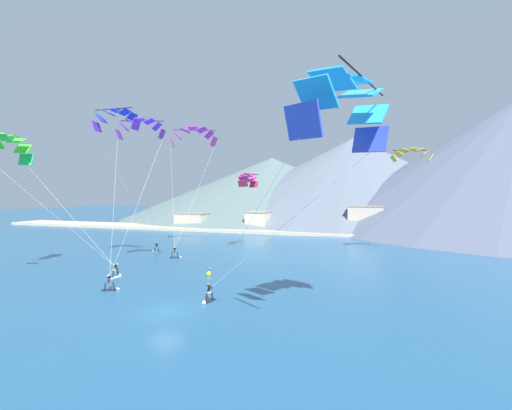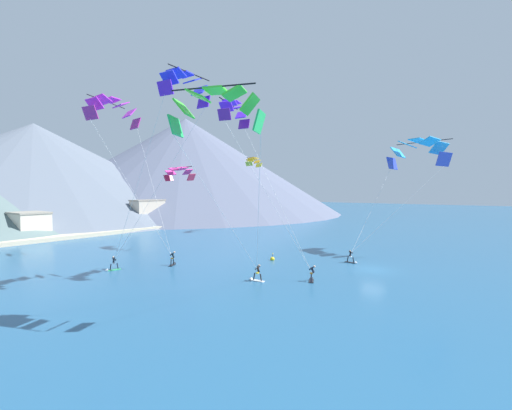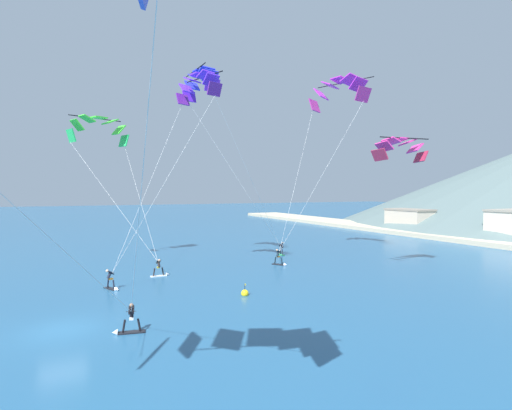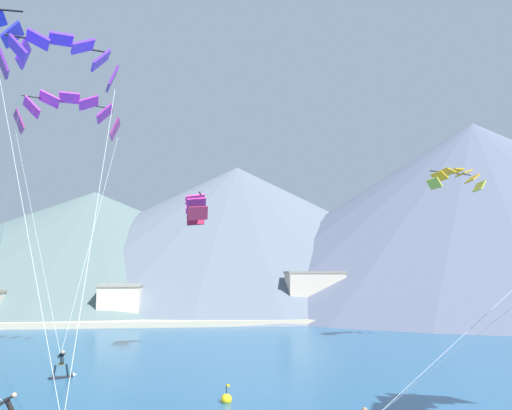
{
  "view_description": "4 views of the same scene",
  "coord_description": "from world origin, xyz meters",
  "px_view_note": "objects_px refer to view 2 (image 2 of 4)",
  "views": [
    {
      "loc": [
        15.42,
        -23.15,
        9.3
      ],
      "look_at": [
        3.15,
        12.92,
        8.12
      ],
      "focal_mm": 24.0,
      "sensor_mm": 36.0,
      "label": 1
    },
    {
      "loc": [
        -39.03,
        -11.94,
        9.06
      ],
      "look_at": [
        -3.13,
        14.19,
        7.12
      ],
      "focal_mm": 24.0,
      "sensor_mm": 36.0,
      "label": 2
    },
    {
      "loc": [
        24.39,
        0.26,
        7.75
      ],
      "look_at": [
        -2.9,
        13.32,
        6.66
      ],
      "focal_mm": 28.0,
      "sensor_mm": 36.0,
      "label": 3
    },
    {
      "loc": [
        -4.91,
        -17.37,
        6.49
      ],
      "look_at": [
        -0.76,
        12.77,
        10.1
      ],
      "focal_mm": 40.0,
      "sensor_mm": 36.0,
      "label": 4
    }
  ],
  "objects_px": {
    "parafoil_kite_far_left": "(185,85)",
    "parafoil_kite_distant_high_outer": "(179,172)",
    "parafoil_kite_mid_center": "(113,109)",
    "parafoil_kite_far_right": "(417,150)",
    "kitesurfer_far_left": "(112,266)",
    "race_marker_buoy": "(272,259)",
    "kitesurfer_far_right": "(352,259)",
    "kitesurfer_near_trail": "(256,276)",
    "parafoil_kite_distant_low_drift": "(254,161)",
    "kitesurfer_near_lead": "(312,276)",
    "kitesurfer_mid_center": "(173,260)",
    "parafoil_kite_near_trail": "(216,107)",
    "parafoil_kite_near_lead": "(235,111)"
  },
  "relations": [
    {
      "from": "parafoil_kite_mid_center",
      "to": "kitesurfer_far_left",
      "type": "bearing_deg",
      "value": -124.89
    },
    {
      "from": "parafoil_kite_near_lead",
      "to": "parafoil_kite_far_right",
      "type": "distance_m",
      "value": 28.1
    },
    {
      "from": "kitesurfer_far_right",
      "to": "parafoil_kite_far_right",
      "type": "relative_size",
      "value": 0.12
    },
    {
      "from": "parafoil_kite_far_right",
      "to": "kitesurfer_near_lead",
      "type": "bearing_deg",
      "value": 166.76
    },
    {
      "from": "kitesurfer_near_lead",
      "to": "kitesurfer_mid_center",
      "type": "distance_m",
      "value": 17.21
    },
    {
      "from": "parafoil_kite_far_right",
      "to": "parafoil_kite_distant_low_drift",
      "type": "xyz_separation_m",
      "value": [
        7.08,
        34.11,
        0.68
      ]
    },
    {
      "from": "kitesurfer_far_left",
      "to": "race_marker_buoy",
      "type": "bearing_deg",
      "value": -37.08
    },
    {
      "from": "parafoil_kite_far_left",
      "to": "race_marker_buoy",
      "type": "distance_m",
      "value": 23.47
    },
    {
      "from": "kitesurfer_near_lead",
      "to": "parafoil_kite_mid_center",
      "type": "xyz_separation_m",
      "value": [
        -5.41,
        25.83,
        19.04
      ]
    },
    {
      "from": "kitesurfer_near_trail",
      "to": "race_marker_buoy",
      "type": "height_order",
      "value": "kitesurfer_near_trail"
    },
    {
      "from": "kitesurfer_mid_center",
      "to": "race_marker_buoy",
      "type": "relative_size",
      "value": 1.74
    },
    {
      "from": "parafoil_kite_distant_low_drift",
      "to": "race_marker_buoy",
      "type": "bearing_deg",
      "value": -139.01
    },
    {
      "from": "parafoil_kite_near_lead",
      "to": "kitesurfer_near_trail",
      "type": "bearing_deg",
      "value": -103.12
    },
    {
      "from": "kitesurfer_near_trail",
      "to": "kitesurfer_far_right",
      "type": "distance_m",
      "value": 14.55
    },
    {
      "from": "kitesurfer_far_left",
      "to": "parafoil_kite_distant_high_outer",
      "type": "distance_m",
      "value": 18.83
    },
    {
      "from": "parafoil_kite_far_left",
      "to": "parafoil_kite_far_right",
      "type": "xyz_separation_m",
      "value": [
        29.89,
        -15.05,
        -4.44
      ]
    },
    {
      "from": "parafoil_kite_far_left",
      "to": "race_marker_buoy",
      "type": "height_order",
      "value": "parafoil_kite_far_left"
    },
    {
      "from": "kitesurfer_far_right",
      "to": "parafoil_kite_mid_center",
      "type": "relative_size",
      "value": 0.09
    },
    {
      "from": "parafoil_kite_near_trail",
      "to": "parafoil_kite_distant_low_drift",
      "type": "height_order",
      "value": "parafoil_kite_distant_low_drift"
    },
    {
      "from": "kitesurfer_near_lead",
      "to": "kitesurfer_far_right",
      "type": "bearing_deg",
      "value": -1.42
    },
    {
      "from": "parafoil_kite_far_left",
      "to": "parafoil_kite_distant_high_outer",
      "type": "height_order",
      "value": "parafoil_kite_far_left"
    },
    {
      "from": "kitesurfer_far_right",
      "to": "race_marker_buoy",
      "type": "relative_size",
      "value": 1.75
    },
    {
      "from": "kitesurfer_near_trail",
      "to": "parafoil_kite_far_left",
      "type": "relative_size",
      "value": 0.09
    },
    {
      "from": "parafoil_kite_near_trail",
      "to": "parafoil_kite_far_left",
      "type": "height_order",
      "value": "parafoil_kite_far_left"
    },
    {
      "from": "kitesurfer_mid_center",
      "to": "parafoil_kite_distant_low_drift",
      "type": "distance_m",
      "value": 37.83
    },
    {
      "from": "parafoil_kite_near_trail",
      "to": "parafoil_kite_mid_center",
      "type": "distance_m",
      "value": 27.38
    },
    {
      "from": "parafoil_kite_near_lead",
      "to": "parafoil_kite_far_left",
      "type": "xyz_separation_m",
      "value": [
        -5.16,
        1.96,
        1.81
      ]
    },
    {
      "from": "kitesurfer_far_right",
      "to": "parafoil_kite_near_trail",
      "type": "height_order",
      "value": "parafoil_kite_near_trail"
    },
    {
      "from": "kitesurfer_mid_center",
      "to": "kitesurfer_far_right",
      "type": "bearing_deg",
      "value": -51.13
    },
    {
      "from": "kitesurfer_near_lead",
      "to": "parafoil_kite_far_right",
      "type": "relative_size",
      "value": 0.12
    },
    {
      "from": "kitesurfer_far_right",
      "to": "parafoil_kite_mid_center",
      "type": "xyz_separation_m",
      "value": [
        -15.88,
        26.09,
        19.07
      ]
    },
    {
      "from": "kitesurfer_near_trail",
      "to": "parafoil_kite_near_trail",
      "type": "relative_size",
      "value": 0.12
    },
    {
      "from": "kitesurfer_mid_center",
      "to": "parafoil_kite_far_right",
      "type": "height_order",
      "value": "parafoil_kite_far_right"
    },
    {
      "from": "parafoil_kite_mid_center",
      "to": "parafoil_kite_far_right",
      "type": "distance_m",
      "value": 41.85
    },
    {
      "from": "kitesurfer_mid_center",
      "to": "parafoil_kite_near_lead",
      "type": "distance_m",
      "value": 19.09
    },
    {
      "from": "kitesurfer_mid_center",
      "to": "parafoil_kite_far_left",
      "type": "bearing_deg",
      "value": -121.41
    },
    {
      "from": "parafoil_kite_near_lead",
      "to": "parafoil_kite_distant_low_drift",
      "type": "relative_size",
      "value": 2.89
    },
    {
      "from": "kitesurfer_near_trail",
      "to": "parafoil_kite_near_trail",
      "type": "distance_m",
      "value": 18.03
    },
    {
      "from": "parafoil_kite_distant_low_drift",
      "to": "race_marker_buoy",
      "type": "xyz_separation_m",
      "value": [
        -23.23,
        -20.19,
        -15.24
      ]
    },
    {
      "from": "race_marker_buoy",
      "to": "kitesurfer_far_right",
      "type": "bearing_deg",
      "value": -63.85
    },
    {
      "from": "parafoil_kite_mid_center",
      "to": "parafoil_kite_far_right",
      "type": "height_order",
      "value": "parafoil_kite_mid_center"
    },
    {
      "from": "kitesurfer_mid_center",
      "to": "race_marker_buoy",
      "type": "xyz_separation_m",
      "value": [
        9.42,
        -8.19,
        -0.39
      ]
    },
    {
      "from": "kitesurfer_near_lead",
      "to": "parafoil_kite_mid_center",
      "type": "bearing_deg",
      "value": 101.82
    },
    {
      "from": "kitesurfer_mid_center",
      "to": "parafoil_kite_distant_high_outer",
      "type": "distance_m",
      "value": 16.22
    },
    {
      "from": "kitesurfer_far_right",
      "to": "parafoil_kite_far_right",
      "type": "xyz_separation_m",
      "value": [
        11.76,
        -4.97,
        14.26
      ]
    },
    {
      "from": "parafoil_kite_mid_center",
      "to": "parafoil_kite_distant_low_drift",
      "type": "height_order",
      "value": "parafoil_kite_mid_center"
    },
    {
      "from": "kitesurfer_near_trail",
      "to": "kitesurfer_far_right",
      "type": "xyz_separation_m",
      "value": [
        13.74,
        -4.79,
        -0.04
      ]
    },
    {
      "from": "kitesurfer_mid_center",
      "to": "parafoil_kite_near_trail",
      "type": "xyz_separation_m",
      "value": [
        -10.32,
        -16.68,
        14.03
      ]
    },
    {
      "from": "kitesurfer_near_lead",
      "to": "parafoil_kite_near_lead",
      "type": "xyz_separation_m",
      "value": [
        -2.5,
        7.86,
        16.86
      ]
    },
    {
      "from": "kitesurfer_far_left",
      "to": "parafoil_kite_far_left",
      "type": "height_order",
      "value": "parafoil_kite_far_left"
    }
  ]
}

